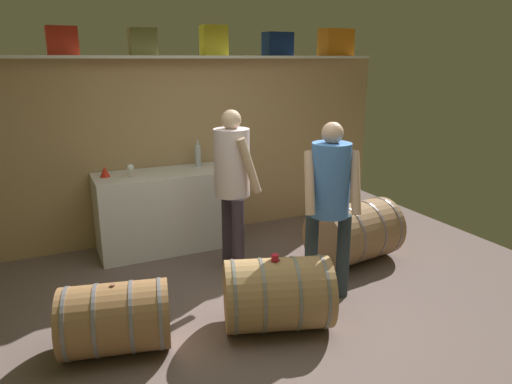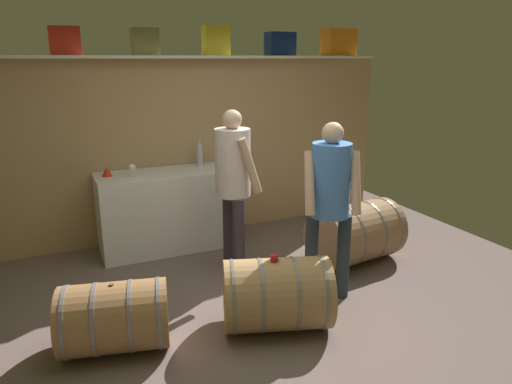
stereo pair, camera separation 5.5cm
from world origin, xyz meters
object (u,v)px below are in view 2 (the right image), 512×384
Objects in this scene: wine_barrel_far at (115,317)px; tasting_cup at (274,258)px; toolcase_red at (65,41)px; winemaker_pouring at (330,194)px; visitor_tasting at (233,175)px; red_funnel at (107,171)px; wine_glass at (132,168)px; toolcase_navy at (280,44)px; work_cabinet at (169,210)px; wine_bottle_clear at (200,154)px; wine_barrel_near at (277,294)px; toolcase_orange at (339,42)px; toolcase_yellow at (216,40)px; wine_barrel_flank at (355,233)px; toolcase_olive at (145,42)px.

tasting_cup reaches higher than wine_barrel_far.
toolcase_red reaches higher than tasting_cup.
winemaker_pouring is 1.08m from visitor_tasting.
wine_barrel_far is at bearing -97.24° from red_funnel.
toolcase_navy is at bearing 9.33° from wine_glass.
red_funnel is 1.48m from visitor_tasting.
visitor_tasting is at bearing -34.55° from winemaker_pouring.
wine_bottle_clear reaches higher than work_cabinet.
toolcase_red reaches higher than wine_barrel_near.
winemaker_pouring is (-0.52, -2.05, -1.33)m from toolcase_navy.
toolcase_orange is at bearing 0.51° from toolcase_navy.
toolcase_yellow reaches higher than tasting_cup.
toolcase_yellow reaches higher than toolcase_red.
winemaker_pouring reaches higher than wine_barrel_flank.
work_cabinet is (-0.71, -0.23, -1.92)m from toolcase_yellow.
toolcase_red is at bearing -176.18° from toolcase_olive.
toolcase_orange is at bearing 121.57° from visitor_tasting.
toolcase_red reaches higher than visitor_tasting.
work_cabinet reaches higher than wine_barrel_far.
wine_barrel_near is 1.02m from winemaker_pouring.
wine_bottle_clear is 2.37m from wine_barrel_near.
work_cabinet is 1.58× the size of wine_barrel_near.
tasting_cup is at bearing -97.23° from toolcase_yellow.
wine_barrel_far is (-2.46, -2.11, -2.07)m from toolcase_navy.
winemaker_pouring is (0.32, -2.05, -1.36)m from toolcase_yellow.
work_cabinet reaches higher than tasting_cup.
wine_glass is 0.30m from red_funnel.
toolcase_olive reaches higher than red_funnel.
tasting_cup is at bearing -116.96° from toolcase_navy.
toolcase_navy is 1.70m from wine_bottle_clear.
wine_glass is 2.25m from winemaker_pouring.
tasting_cup is at bearing -136.15° from toolcase_orange.
visitor_tasting is at bearing -154.27° from toolcase_orange.
wine_bottle_clear is 2.14× the size of wine_glass.
tasting_cup is at bearing -62.61° from toolcase_red.
toolcase_olive is 0.90× the size of wine_bottle_clear.
toolcase_navy is at bearing -80.60° from winemaker_pouring.
wine_barrel_flank is 1.52m from visitor_tasting.
visitor_tasting is at bearing -42.99° from wine_glass.
wine_barrel_flank is (1.32, -1.39, -0.73)m from wine_bottle_clear.
toolcase_navy is at bearing 137.62° from visitor_tasting.
toolcase_olive reaches higher than wine_bottle_clear.
wine_barrel_near is at bearing 46.61° from winemaker_pouring.
tasting_cup is at bearing -4.70° from visitor_tasting.
toolcase_yellow is 3.14m from wine_barrel_near.
wine_bottle_clear is 2.28m from tasting_cup.
wine_barrel_far is at bearing -172.01° from wine_barrel_near.
toolcase_olive is at bearing -37.03° from winemaker_pouring.
red_funnel is 2.41m from tasting_cup.
work_cabinet is at bearing -59.44° from toolcase_olive.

